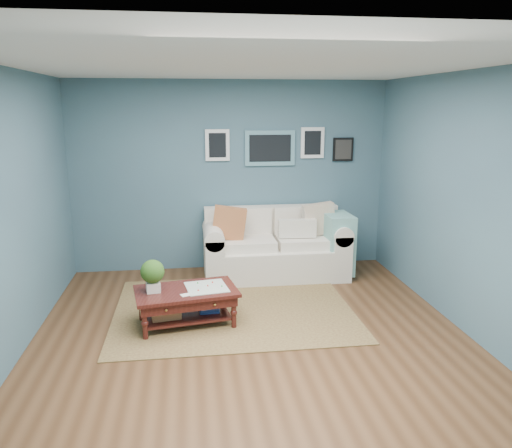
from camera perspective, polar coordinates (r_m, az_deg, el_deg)
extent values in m
plane|color=brown|center=(5.21, -0.32, -13.36)|extent=(5.00, 5.00, 0.00)
plane|color=white|center=(4.66, -0.37, 17.77)|extent=(5.00, 5.00, 0.00)
cube|color=#3E5868|center=(7.21, -2.90, 5.45)|extent=(4.50, 0.02, 2.70)
cube|color=#3E5868|center=(2.41, 7.44, -11.10)|extent=(4.50, 0.02, 2.70)
cube|color=#3E5868|center=(5.00, -26.85, 0.46)|extent=(0.02, 5.00, 2.70)
cube|color=#3E5868|center=(5.51, 23.56, 1.87)|extent=(0.02, 5.00, 2.70)
cube|color=#5C8F9B|center=(7.21, 1.60, 8.66)|extent=(0.72, 0.03, 0.50)
cube|color=black|center=(7.19, 1.63, 8.65)|extent=(0.60, 0.01, 0.38)
cube|color=white|center=(7.12, -4.43, 8.97)|extent=(0.34, 0.03, 0.44)
cube|color=white|center=(7.33, 6.46, 9.21)|extent=(0.34, 0.03, 0.44)
cube|color=black|center=(7.46, 9.91, 8.40)|extent=(0.30, 0.03, 0.34)
cube|color=brown|center=(5.97, -2.59, -9.67)|extent=(2.75, 2.20, 0.01)
cube|color=#F1E3CF|center=(7.03, 2.16, -4.22)|extent=(1.47, 0.91, 0.43)
cube|color=#F1E3CF|center=(7.24, 1.72, 0.12)|extent=(1.92, 0.23, 0.50)
cube|color=#F1E3CF|center=(6.91, -4.87, -3.68)|extent=(0.25, 0.91, 0.64)
cube|color=#F1E3CF|center=(7.19, 8.93, -3.11)|extent=(0.25, 0.91, 0.64)
cylinder|color=#F1E3CF|center=(6.83, -4.92, -1.11)|extent=(0.27, 0.91, 0.27)
cylinder|color=#F1E3CF|center=(7.11, 9.02, -0.63)|extent=(0.27, 0.91, 0.27)
cube|color=#F1E3CF|center=(6.84, -0.98, -2.24)|extent=(0.74, 0.58, 0.13)
cube|color=#F1E3CF|center=(6.97, 5.45, -2.00)|extent=(0.74, 0.58, 0.13)
cube|color=#F1E3CF|center=(7.05, -1.26, 0.37)|extent=(0.74, 0.12, 0.37)
cube|color=#F1E3CF|center=(7.18, 4.98, 0.56)|extent=(0.74, 0.12, 0.37)
cube|color=#AF4B2D|center=(6.75, -3.09, 0.12)|extent=(0.50, 0.18, 0.49)
cube|color=beige|center=(7.03, 7.16, 0.57)|extent=(0.49, 0.19, 0.48)
cube|color=beige|center=(6.86, 4.73, -0.50)|extent=(0.52, 0.12, 0.25)
cube|color=#7FBAAF|center=(7.04, 9.26, -2.18)|extent=(0.35, 0.57, 0.83)
cube|color=black|center=(5.49, -8.00, -7.61)|extent=(1.17, 0.80, 0.04)
cube|color=black|center=(5.52, -7.97, -8.31)|extent=(1.09, 0.72, 0.11)
cube|color=black|center=(5.60, -7.90, -10.34)|extent=(0.98, 0.61, 0.02)
sphere|color=gold|center=(5.22, -10.22, -9.69)|extent=(0.03, 0.03, 0.03)
sphere|color=gold|center=(5.30, -4.73, -9.18)|extent=(0.03, 0.03, 0.03)
cylinder|color=black|center=(5.30, -12.59, -10.99)|extent=(0.05, 0.05, 0.37)
cylinder|color=black|center=(5.43, -2.55, -10.03)|extent=(0.05, 0.05, 0.37)
cylinder|color=black|center=(5.75, -13.00, -9.03)|extent=(0.05, 0.05, 0.37)
cylinder|color=black|center=(5.87, -3.76, -8.21)|extent=(0.05, 0.05, 0.37)
cube|color=white|center=(5.47, -11.67, -7.04)|extent=(0.17, 0.17, 0.11)
sphere|color=#244F17|center=(5.42, -11.75, -5.34)|extent=(0.25, 0.25, 0.25)
cube|color=beige|center=(5.52, -5.68, -7.19)|extent=(0.50, 0.50, 0.01)
cube|color=#AC764F|center=(5.53, -10.27, -9.59)|extent=(0.34, 0.26, 0.18)
cube|color=navy|center=(5.63, -5.39, -9.45)|extent=(0.24, 0.20, 0.10)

